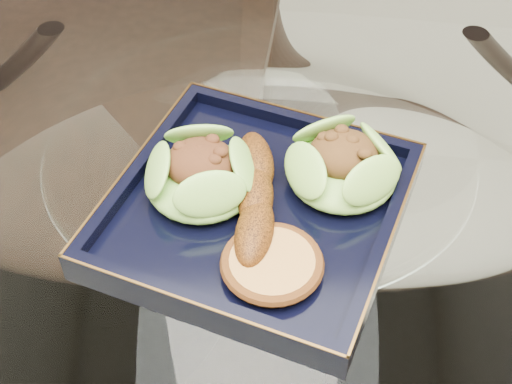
{
  "coord_description": "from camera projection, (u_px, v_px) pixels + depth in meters",
  "views": [
    {
      "loc": [
        0.01,
        -0.52,
        1.3
      ],
      "look_at": [
        -0.0,
        -0.05,
        0.8
      ],
      "focal_mm": 50.0,
      "sensor_mm": 36.0,
      "label": 1
    }
  ],
  "objects": [
    {
      "name": "roasted_plantain",
      "position": [
        255.0,
        195.0,
        0.68
      ],
      "size": [
        0.04,
        0.17,
        0.03
      ],
      "primitive_type": "ellipsoid",
      "rotation": [
        0.0,
        0.0,
        1.58
      ],
      "color": "#6B350B",
      "rests_on": "navy_plate"
    },
    {
      "name": "lettuce_wrap_right",
      "position": [
        342.0,
        168.0,
        0.7
      ],
      "size": [
        0.12,
        0.12,
        0.04
      ],
      "primitive_type": "ellipsoid",
      "rotation": [
        0.0,
        0.0,
        0.08
      ],
      "color": "#5C9B2D",
      "rests_on": "navy_plate"
    },
    {
      "name": "dining_table",
      "position": [
        259.0,
        274.0,
        0.86
      ],
      "size": [
        1.13,
        1.13,
        0.77
      ],
      "color": "white",
      "rests_on": "ground"
    },
    {
      "name": "navy_plate",
      "position": [
        256.0,
        213.0,
        0.7
      ],
      "size": [
        0.35,
        0.35,
        0.02
      ],
      "primitive_type": "cube",
      "rotation": [
        0.0,
        0.0,
        -0.37
      ],
      "color": "black",
      "rests_on": "dining_table"
    },
    {
      "name": "dining_chair",
      "position": [
        133.0,
        52.0,
        1.18
      ],
      "size": [
        0.51,
        0.51,
        1.07
      ],
      "rotation": [
        0.0,
        0.0,
        -0.11
      ],
      "color": "black",
      "rests_on": "ground"
    },
    {
      "name": "lettuce_wrap_left",
      "position": [
        201.0,
        177.0,
        0.69
      ],
      "size": [
        0.13,
        0.13,
        0.04
      ],
      "primitive_type": "ellipsoid",
      "rotation": [
        0.0,
        0.0,
        -0.24
      ],
      "color": "#51982C",
      "rests_on": "navy_plate"
    },
    {
      "name": "crumb_patty",
      "position": [
        272.0,
        265.0,
        0.63
      ],
      "size": [
        0.08,
        0.08,
        0.02
      ],
      "primitive_type": "cylinder",
      "rotation": [
        0.0,
        0.0,
        0.02
      ],
      "color": "#BC833E",
      "rests_on": "navy_plate"
    }
  ]
}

